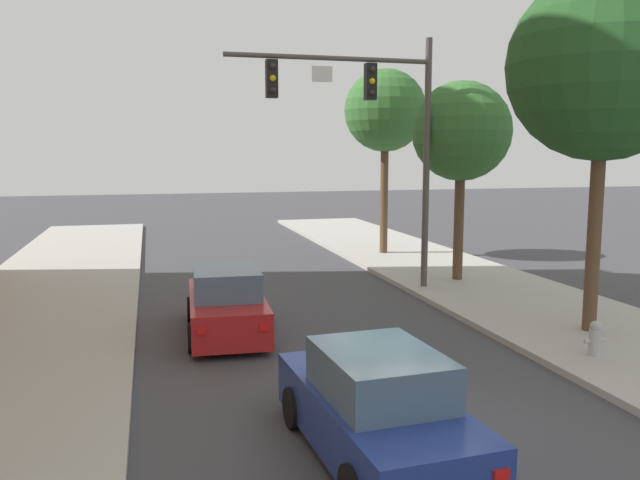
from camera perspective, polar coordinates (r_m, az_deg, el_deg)
ground_plane at (r=10.16m, az=7.50°, el=-17.19°), size 120.00×120.00×0.00m
traffic_signal_mast at (r=19.21m, az=4.77°, el=10.89°), size 6.20×0.38×7.50m
car_lead_red at (r=15.34m, az=-8.32°, el=-5.69°), size 2.00×4.32×1.60m
car_following_blue at (r=9.29m, az=5.01°, el=-14.77°), size 2.02×4.33×1.60m
fire_hydrant at (r=14.41m, az=23.28°, el=-8.04°), size 0.48×0.24×0.72m
street_tree_nearest at (r=16.03m, az=23.98°, el=13.98°), size 4.27×4.27×8.20m
street_tree_second at (r=21.18m, az=12.49°, el=9.36°), size 3.18×3.18×6.40m
street_tree_third at (r=26.50m, az=5.83°, el=11.31°), size 3.32×3.32×7.47m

